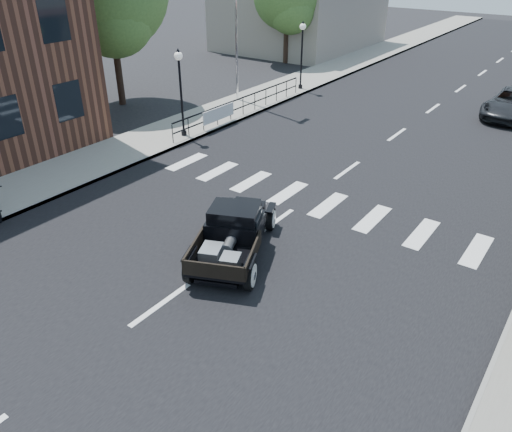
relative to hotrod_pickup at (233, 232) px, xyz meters
The scene contains 12 objects.
ground 0.74m from the hotrod_pickup, 106.57° to the left, with size 120.00×120.00×0.00m, color black.
road 15.19m from the hotrod_pickup, 90.20° to the left, with size 14.00×80.00×0.02m, color black.
road_markings 10.20m from the hotrod_pickup, 90.29° to the left, with size 12.00×60.00×0.06m, color silver, non-canonical shape.
sidewalk_left 17.43m from the hotrod_pickup, 119.40° to the left, with size 3.00×80.00×0.15m, color gray.
low_building_left 31.99m from the hotrod_pickup, 118.11° to the left, with size 10.00×12.00×5.00m, color gray.
railing 12.55m from the hotrod_pickup, 125.85° to the left, with size 0.08×10.00×1.00m, color black, non-canonical shape.
banner 10.94m from the hotrod_pickup, 131.66° to the left, with size 0.04×2.20×0.60m, color silver, non-canonical shape.
lamp_post_b 9.92m from the hotrod_pickup, 141.10° to the left, with size 0.36×0.36×3.75m, color black, non-canonical shape.
lamp_post_c 17.94m from the hotrod_pickup, 115.32° to the left, with size 0.36×0.36×3.75m, color black, non-canonical shape.
big_tree_near 16.65m from the hotrod_pickup, 149.81° to the left, with size 5.90×5.90×8.66m, color #40652B, non-canonical shape.
big_tree_far 25.63m from the hotrod_pickup, 119.51° to the left, with size 4.71×4.71×6.92m, color #40652B, non-canonical shape.
hotrod_pickup is the anchor object (origin of this frame).
Camera 1 is at (7.49, -9.42, 7.78)m, focal length 35.00 mm.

